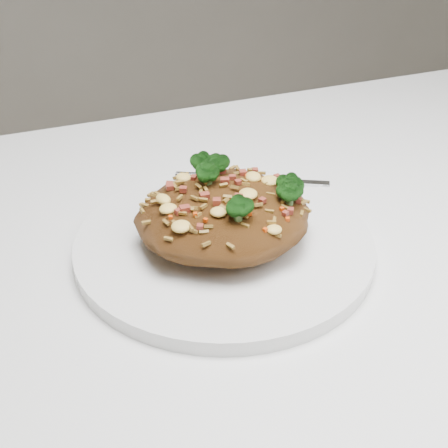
{
  "coord_description": "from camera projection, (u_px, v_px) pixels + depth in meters",
  "views": [
    {
      "loc": [
        -0.18,
        -0.36,
        1.08
      ],
      "look_at": [
        -0.01,
        0.07,
        0.78
      ],
      "focal_mm": 50.0,
      "sensor_mm": 36.0,
      "label": 1
    }
  ],
  "objects": [
    {
      "name": "plate",
      "position": [
        224.0,
        244.0,
        0.57
      ],
      "size": [
        0.27,
        0.27,
        0.01
      ],
      "primitive_type": "cylinder",
      "color": "white",
      "rests_on": "dining_table"
    },
    {
      "name": "dining_table",
      "position": [
        266.0,
        370.0,
        0.57
      ],
      "size": [
        1.2,
        0.8,
        0.75
      ],
      "color": "white",
      "rests_on": "ground"
    },
    {
      "name": "fried_rice",
      "position": [
        225.0,
        207.0,
        0.55
      ],
      "size": [
        0.15,
        0.14,
        0.07
      ],
      "color": "brown",
      "rests_on": "plate"
    },
    {
      "name": "fork",
      "position": [
        259.0,
        180.0,
        0.65
      ],
      "size": [
        0.15,
        0.09,
        0.0
      ],
      "rotation": [
        0.0,
        0.0,
        -0.47
      ],
      "color": "silver",
      "rests_on": "plate"
    }
  ]
}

